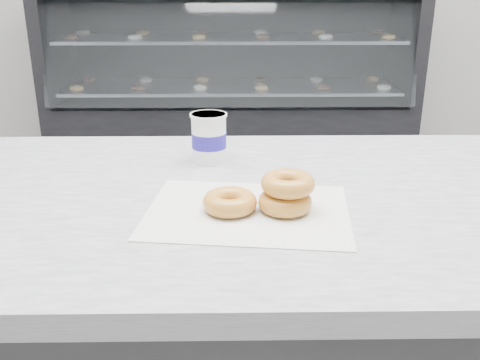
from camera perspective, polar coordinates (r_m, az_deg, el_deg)
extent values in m
cube|color=silver|center=(1.00, -1.12, -2.42)|extent=(3.06, 0.76, 0.04)
cube|color=black|center=(3.76, -0.93, 4.93)|extent=(2.40, 0.70, 0.50)
cube|color=black|center=(3.96, -0.99, 14.95)|extent=(2.40, 0.06, 0.75)
cube|color=black|center=(3.82, -19.20, 13.64)|extent=(0.08, 0.70, 0.75)
cube|color=black|center=(3.82, 17.25, 13.85)|extent=(0.08, 0.70, 0.75)
cube|color=white|center=(3.33, -0.99, 13.86)|extent=(2.28, 0.16, 0.70)
cube|color=silver|center=(3.68, -0.96, 9.87)|extent=(2.20, 0.55, 0.02)
cube|color=silver|center=(3.64, -0.99, 14.83)|extent=(2.20, 0.55, 0.02)
cube|color=silver|center=(0.91, 0.82, -3.34)|extent=(0.37, 0.30, 0.00)
torus|color=orange|center=(0.90, -1.10, -2.36)|extent=(0.11, 0.11, 0.03)
torus|color=orange|center=(0.91, 4.83, -2.34)|extent=(0.09, 0.09, 0.03)
torus|color=orange|center=(0.90, 5.13, -0.38)|extent=(0.11, 0.11, 0.03)
cylinder|color=white|center=(1.14, -3.34, 4.51)|extent=(0.10, 0.10, 0.11)
cylinder|color=white|center=(1.13, -3.39, 6.94)|extent=(0.08, 0.08, 0.01)
cylinder|color=#251A93|center=(1.15, -3.33, 4.29)|extent=(0.10, 0.10, 0.03)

